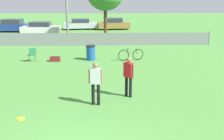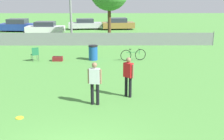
% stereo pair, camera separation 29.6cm
% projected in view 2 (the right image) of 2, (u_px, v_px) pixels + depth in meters
% --- Properties ---
extents(fence_backline, '(20.17, 0.07, 1.21)m').
position_uv_depth(fence_backline, '(97.00, 39.00, 24.16)').
color(fence_backline, gray).
rests_on(fence_backline, ground_plane).
extents(player_thrower_red, '(0.45, 0.43, 1.75)m').
position_uv_depth(player_thrower_red, '(128.00, 74.00, 11.95)').
color(player_thrower_red, black).
rests_on(player_thrower_red, ground_plane).
extents(player_receiver_white, '(0.56, 0.28, 1.75)m').
position_uv_depth(player_receiver_white, '(95.00, 80.00, 11.09)').
color(player_receiver_white, black).
rests_on(player_receiver_white, ground_plane).
extents(frisbee_disc, '(0.29, 0.29, 0.03)m').
position_uv_depth(frisbee_disc, '(20.00, 118.00, 10.10)').
color(frisbee_disc, yellow).
rests_on(frisbee_disc, ground_plane).
extents(folding_chair_sideline, '(0.60, 0.60, 0.92)m').
position_uv_depth(folding_chair_sideline, '(35.00, 53.00, 18.53)').
color(folding_chair_sideline, '#333338').
rests_on(folding_chair_sideline, ground_plane).
extents(bicycle_sideline, '(1.73, 0.54, 0.80)m').
position_uv_depth(bicycle_sideline, '(133.00, 55.00, 18.72)').
color(bicycle_sideline, black).
rests_on(bicycle_sideline, ground_plane).
extents(trash_bin, '(0.62, 0.62, 1.00)m').
position_uv_depth(trash_bin, '(93.00, 53.00, 18.87)').
color(trash_bin, '#194C99').
rests_on(trash_bin, ground_plane).
extents(gear_bag_sideline, '(0.66, 0.37, 0.32)m').
position_uv_depth(gear_bag_sideline, '(58.00, 59.00, 18.66)').
color(gear_bag_sideline, maroon).
rests_on(gear_bag_sideline, ground_plane).
extents(parked_car_blue, '(4.28, 2.11, 1.49)m').
position_uv_depth(parked_car_blue, '(18.00, 25.00, 33.21)').
color(parked_car_blue, black).
rests_on(parked_car_blue, ground_plane).
extents(parked_car_white, '(4.16, 1.79, 1.37)m').
position_uv_depth(parked_car_white, '(45.00, 28.00, 31.10)').
color(parked_car_white, black).
rests_on(parked_car_white, ground_plane).
extents(parked_car_silver, '(4.26, 2.12, 1.32)m').
position_uv_depth(parked_car_silver, '(85.00, 24.00, 35.18)').
color(parked_car_silver, black).
rests_on(parked_car_silver, ground_plane).
extents(parked_car_tan, '(4.13, 2.22, 1.42)m').
position_uv_depth(parked_car_tan, '(118.00, 24.00, 35.11)').
color(parked_car_tan, black).
rests_on(parked_car_tan, ground_plane).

